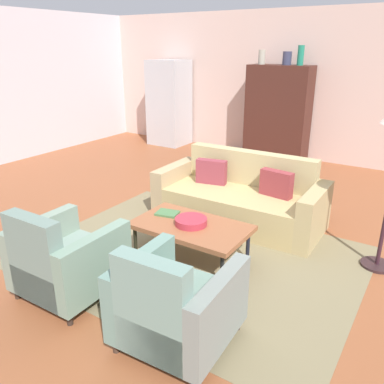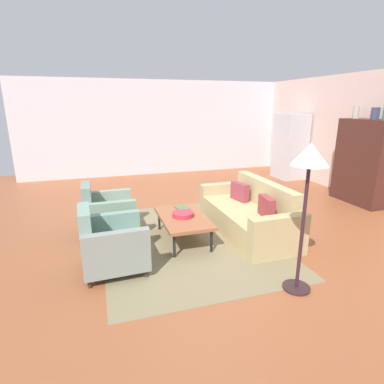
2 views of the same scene
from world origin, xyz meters
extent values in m
plane|color=brown|center=(0.00, 0.00, 0.00)|extent=(11.64, 11.64, 0.00)
cube|color=silver|center=(-4.85, 0.00, 1.40)|extent=(0.12, 8.01, 2.80)
cube|color=#7C704F|center=(0.18, -0.54, 0.00)|extent=(3.40, 2.60, 0.01)
cube|color=tan|center=(0.18, 0.51, 0.21)|extent=(1.75, 0.93, 0.42)
cube|color=tan|center=(0.17, 0.87, 0.43)|extent=(1.74, 0.21, 0.86)
cube|color=tan|center=(1.14, 0.53, 0.31)|extent=(0.19, 0.90, 0.62)
cube|color=tan|center=(-0.78, 0.49, 0.31)|extent=(0.19, 0.90, 0.62)
cube|color=maroon|center=(0.63, 0.62, 0.58)|extent=(0.41, 0.17, 0.32)
cube|color=brown|center=(-0.27, 0.60, 0.58)|extent=(0.42, 0.20, 0.32)
cylinder|color=#1E2727|center=(-0.35, -0.31, 0.18)|extent=(0.04, 0.04, 0.35)
cylinder|color=black|center=(0.71, -0.31, 0.18)|extent=(0.04, 0.04, 0.35)
cylinder|color=black|center=(-0.35, -0.87, 0.18)|extent=(0.04, 0.04, 0.35)
cylinder|color=black|center=(0.71, -0.87, 0.18)|extent=(0.04, 0.04, 0.35)
cube|color=#955635|center=(0.18, -0.59, 0.38)|extent=(1.20, 0.70, 0.05)
cylinder|color=#3C2114|center=(-0.77, -1.36, 0.05)|extent=(0.05, 0.05, 0.10)
cylinder|color=#2E2B1E|center=(-0.09, -1.35, 0.05)|extent=(0.05, 0.05, 0.10)
cylinder|color=#33241A|center=(-0.76, -2.04, 0.05)|extent=(0.05, 0.05, 0.10)
cylinder|color=#2F231D|center=(-0.08, -2.03, 0.05)|extent=(0.05, 0.05, 0.10)
cube|color=gray|center=(-0.42, -1.69, 0.25)|extent=(0.57, 0.81, 0.30)
cube|color=slate|center=(-0.42, -2.02, 0.49)|extent=(0.56, 0.15, 0.78)
cube|color=gray|center=(-0.76, -1.70, 0.38)|extent=(0.13, 0.80, 0.56)
cube|color=gray|center=(-0.08, -1.69, 0.38)|extent=(0.13, 0.80, 0.56)
cylinder|color=black|center=(0.42, -1.37, 0.05)|extent=(0.05, 0.05, 0.10)
cylinder|color=#372A23|center=(1.10, -1.34, 0.05)|extent=(0.05, 0.05, 0.10)
cylinder|color=#3C2B21|center=(0.46, -2.05, 0.05)|extent=(0.05, 0.05, 0.10)
cylinder|color=#312C19|center=(1.13, -2.01, 0.05)|extent=(0.05, 0.05, 0.10)
cube|color=gray|center=(0.78, -1.69, 0.25)|extent=(0.60, 0.83, 0.30)
cube|color=gray|center=(0.79, -2.02, 0.49)|extent=(0.57, 0.17, 0.78)
cube|color=slate|center=(0.44, -1.71, 0.38)|extent=(0.16, 0.80, 0.56)
cube|color=gray|center=(1.12, -1.67, 0.38)|extent=(0.16, 0.80, 0.56)
cylinder|color=#AA2D3B|center=(0.18, -0.59, 0.44)|extent=(0.34, 0.34, 0.07)
cube|color=#467344|center=(-0.19, -0.51, 0.41)|extent=(0.27, 0.23, 0.02)
cube|color=#412019|center=(-0.56, 3.65, 0.90)|extent=(1.20, 0.50, 1.80)
cube|color=black|center=(-0.86, 3.91, 0.90)|extent=(0.56, 0.01, 1.51)
cylinder|color=#AAA894|center=(-0.96, 3.65, 1.93)|extent=(0.13, 0.13, 0.26)
cylinder|color=#373954|center=(-0.46, 3.65, 1.92)|extent=(0.16, 0.16, 0.24)
cube|color=#B7BABF|center=(-3.09, 3.55, 0.93)|extent=(0.80, 0.70, 1.85)
cylinder|color=#99999E|center=(-3.04, 3.92, 1.02)|extent=(0.02, 0.02, 0.70)
cylinder|color=#2F1E20|center=(1.89, 0.32, 0.01)|extent=(0.32, 0.32, 0.03)
cylinder|color=#321A23|center=(1.89, 0.32, 0.76)|extent=(0.04, 0.04, 1.45)
cone|color=silver|center=(1.89, 0.32, 1.60)|extent=(0.40, 0.40, 0.24)
camera|label=1|loc=(2.20, -3.70, 2.16)|focal=36.79mm
camera|label=2|loc=(4.55, -1.81, 2.10)|focal=28.70mm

